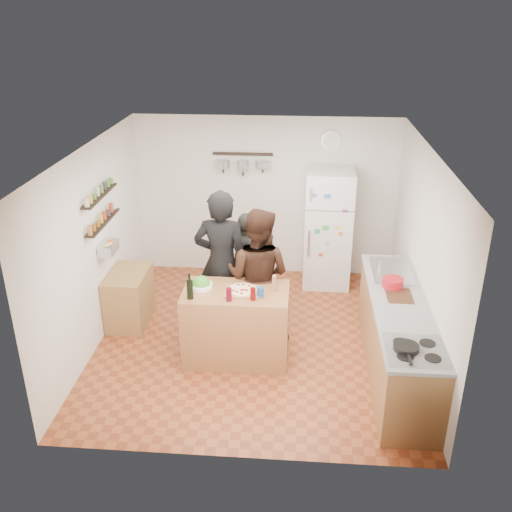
# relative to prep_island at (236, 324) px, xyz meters

# --- Properties ---
(room_shell) EXTENTS (4.20, 4.20, 4.20)m
(room_shell) POSITION_rel_prep_island_xyz_m (0.20, 0.78, 0.79)
(room_shell) COLOR brown
(room_shell) RESTS_ON ground
(prep_island) EXTENTS (1.25, 0.72, 0.91)m
(prep_island) POSITION_rel_prep_island_xyz_m (0.00, 0.00, 0.00)
(prep_island) COLOR #996538
(prep_island) RESTS_ON floor
(pizza_board) EXTENTS (0.42, 0.34, 0.02)m
(pizza_board) POSITION_rel_prep_island_xyz_m (0.08, -0.02, 0.47)
(pizza_board) COLOR #996337
(pizza_board) RESTS_ON prep_island
(pizza) EXTENTS (0.34, 0.34, 0.02)m
(pizza) POSITION_rel_prep_island_xyz_m (0.08, -0.02, 0.48)
(pizza) COLOR beige
(pizza) RESTS_ON pizza_board
(salad_bowl) EXTENTS (0.27, 0.27, 0.05)m
(salad_bowl) POSITION_rel_prep_island_xyz_m (-0.42, 0.05, 0.48)
(salad_bowl) COLOR white
(salad_bowl) RESTS_ON prep_island
(wine_bottle) EXTENTS (0.07, 0.07, 0.22)m
(wine_bottle) POSITION_rel_prep_island_xyz_m (-0.50, -0.22, 0.57)
(wine_bottle) COLOR black
(wine_bottle) RESTS_ON prep_island
(wine_glass_near) EXTENTS (0.07, 0.07, 0.16)m
(wine_glass_near) POSITION_rel_prep_island_xyz_m (-0.05, -0.24, 0.53)
(wine_glass_near) COLOR #4F0616
(wine_glass_near) RESTS_ON prep_island
(wine_glass_far) EXTENTS (0.06, 0.06, 0.15)m
(wine_glass_far) POSITION_rel_prep_island_xyz_m (0.22, -0.20, 0.53)
(wine_glass_far) COLOR #540707
(wine_glass_far) RESTS_ON prep_island
(pepper_mill) EXTENTS (0.05, 0.05, 0.16)m
(pepper_mill) POSITION_rel_prep_island_xyz_m (0.45, 0.05, 0.54)
(pepper_mill) COLOR #9D6442
(pepper_mill) RESTS_ON prep_island
(salt_canister) EXTENTS (0.08, 0.08, 0.12)m
(salt_canister) POSITION_rel_prep_island_xyz_m (0.30, -0.12, 0.52)
(salt_canister) COLOR navy
(salt_canister) RESTS_ON prep_island
(person_left) EXTENTS (0.75, 0.53, 1.95)m
(person_left) POSITION_rel_prep_island_xyz_m (-0.25, 0.62, 0.52)
(person_left) COLOR black
(person_left) RESTS_ON floor
(person_center) EXTENTS (1.01, 0.88, 1.77)m
(person_center) POSITION_rel_prep_island_xyz_m (0.22, 0.47, 0.43)
(person_center) COLOR black
(person_center) RESTS_ON floor
(person_back) EXTENTS (0.92, 0.82, 1.50)m
(person_back) POSITION_rel_prep_island_xyz_m (0.03, 1.04, 0.30)
(person_back) COLOR #2B2926
(person_back) RESTS_ON floor
(counter_run) EXTENTS (0.63, 2.63, 0.90)m
(counter_run) POSITION_rel_prep_island_xyz_m (1.90, -0.16, -0.01)
(counter_run) COLOR #9E7042
(counter_run) RESTS_ON floor
(stove_top) EXTENTS (0.60, 0.62, 0.02)m
(stove_top) POSITION_rel_prep_island_xyz_m (1.90, -1.11, 0.46)
(stove_top) COLOR white
(stove_top) RESTS_ON counter_run
(skillet) EXTENTS (0.25, 0.25, 0.05)m
(skillet) POSITION_rel_prep_island_xyz_m (1.80, -1.10, 0.49)
(skillet) COLOR black
(skillet) RESTS_ON stove_top
(sink) EXTENTS (0.50, 0.80, 0.03)m
(sink) POSITION_rel_prep_island_xyz_m (1.90, 0.69, 0.46)
(sink) COLOR silver
(sink) RESTS_ON counter_run
(cutting_board) EXTENTS (0.30, 0.40, 0.02)m
(cutting_board) POSITION_rel_prep_island_xyz_m (1.90, 0.02, 0.46)
(cutting_board) COLOR brown
(cutting_board) RESTS_ON counter_run
(red_bowl) EXTENTS (0.25, 0.25, 0.10)m
(red_bowl) POSITION_rel_prep_island_xyz_m (1.85, 0.25, 0.52)
(red_bowl) COLOR #AE131E
(red_bowl) RESTS_ON counter_run
(fridge) EXTENTS (0.70, 0.68, 1.80)m
(fridge) POSITION_rel_prep_island_xyz_m (1.15, 2.14, 0.45)
(fridge) COLOR white
(fridge) RESTS_ON floor
(wall_clock) EXTENTS (0.30, 0.03, 0.30)m
(wall_clock) POSITION_rel_prep_island_xyz_m (1.15, 2.47, 1.69)
(wall_clock) COLOR silver
(wall_clock) RESTS_ON back_wall
(spice_shelf_lower) EXTENTS (0.12, 1.00, 0.02)m
(spice_shelf_lower) POSITION_rel_prep_island_xyz_m (-1.73, 0.59, 1.04)
(spice_shelf_lower) COLOR black
(spice_shelf_lower) RESTS_ON left_wall
(spice_shelf_upper) EXTENTS (0.12, 1.00, 0.02)m
(spice_shelf_upper) POSITION_rel_prep_island_xyz_m (-1.73, 0.59, 1.40)
(spice_shelf_upper) COLOR black
(spice_shelf_upper) RESTS_ON left_wall
(produce_basket) EXTENTS (0.18, 0.35, 0.14)m
(produce_basket) POSITION_rel_prep_island_xyz_m (-1.70, 0.59, 0.69)
(produce_basket) COLOR silver
(produce_basket) RESTS_ON left_wall
(side_table) EXTENTS (0.50, 0.80, 0.73)m
(side_table) POSITION_rel_prep_island_xyz_m (-1.54, 0.73, -0.09)
(side_table) COLOR #9C7441
(side_table) RESTS_ON floor
(pot_rack) EXTENTS (0.90, 0.04, 0.04)m
(pot_rack) POSITION_rel_prep_island_xyz_m (-0.15, 2.39, 1.49)
(pot_rack) COLOR black
(pot_rack) RESTS_ON back_wall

